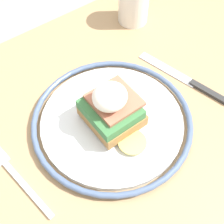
{
  "coord_description": "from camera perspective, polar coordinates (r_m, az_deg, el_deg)",
  "views": [
    {
      "loc": [
        -0.19,
        -0.19,
        1.21
      ],
      "look_at": [
        -0.01,
        0.04,
        0.78
      ],
      "focal_mm": 50.0,
      "sensor_mm": 36.0,
      "label": 1
    }
  ],
  "objects": [
    {
      "name": "dining_table",
      "position": [
        0.65,
        2.8,
        -10.66
      ],
      "size": [
        0.92,
        0.69,
        0.75
      ],
      "color": "tan",
      "rests_on": "ground_plane"
    },
    {
      "name": "plate",
      "position": [
        0.54,
        0.0,
        -1.65
      ],
      "size": [
        0.28,
        0.28,
        0.02
      ],
      "color": "silver",
      "rests_on": "dining_table"
    },
    {
      "name": "sandwich",
      "position": [
        0.51,
        -0.11,
        0.71
      ],
      "size": [
        0.08,
        0.13,
        0.09
      ],
      "color": "#9E703D",
      "rests_on": "plate"
    },
    {
      "name": "fork",
      "position": [
        0.52,
        -16.98,
        -11.29
      ],
      "size": [
        0.04,
        0.16,
        0.0
      ],
      "color": "silver",
      "rests_on": "dining_table"
    },
    {
      "name": "knife",
      "position": [
        0.62,
        14.01,
        5.42
      ],
      "size": [
        0.06,
        0.2,
        0.01
      ],
      "color": "#2D2D2D",
      "rests_on": "dining_table"
    },
    {
      "name": "cup",
      "position": [
        0.71,
        3.98,
        19.4
      ],
      "size": [
        0.07,
        0.07,
        0.09
      ],
      "color": "white",
      "rests_on": "dining_table"
    }
  ]
}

